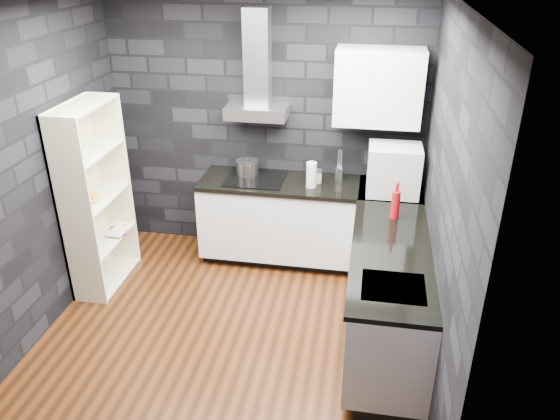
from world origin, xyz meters
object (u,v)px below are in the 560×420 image
(bookshelf, at_px, (96,198))
(glass_vase, at_px, (311,175))
(storage_jar, at_px, (317,177))
(utensil_crock, at_px, (339,174))
(red_bottle, at_px, (395,205))
(appliance_garage, at_px, (394,171))
(pot, at_px, (247,168))
(fruit_bowl, at_px, (92,198))

(bookshelf, bearing_deg, glass_vase, 16.52)
(glass_vase, bearing_deg, storage_jar, 70.36)
(storage_jar, bearing_deg, utensil_crock, 28.77)
(red_bottle, bearing_deg, bookshelf, -178.47)
(appliance_garage, bearing_deg, glass_vase, 178.53)
(pot, xyz_separation_m, utensil_crock, (0.93, 0.05, -0.02))
(pot, relative_size, fruit_bowl, 1.10)
(storage_jar, height_order, fruit_bowl, storage_jar)
(pot, height_order, appliance_garage, appliance_garage)
(storage_jar, bearing_deg, appliance_garage, -9.70)
(utensil_crock, bearing_deg, bookshelf, -158.96)
(storage_jar, bearing_deg, pot, 174.94)
(glass_vase, xyz_separation_m, red_bottle, (0.79, -0.54, 0.00))
(glass_vase, xyz_separation_m, storage_jar, (0.04, 0.12, -0.07))
(storage_jar, xyz_separation_m, appliance_garage, (0.73, -0.12, 0.17))
(pot, xyz_separation_m, fruit_bowl, (-1.27, -0.86, -0.04))
(pot, relative_size, bookshelf, 0.12)
(utensil_crock, relative_size, bookshelf, 0.07)
(glass_vase, distance_m, bookshelf, 2.04)
(glass_vase, xyz_separation_m, bookshelf, (-1.95, -0.61, -0.13))
(red_bottle, bearing_deg, storage_jar, 138.68)
(glass_vase, height_order, utensil_crock, glass_vase)
(pot, relative_size, red_bottle, 0.88)
(glass_vase, xyz_separation_m, appliance_garage, (0.77, -0.01, 0.10))
(storage_jar, distance_m, bookshelf, 2.12)
(utensil_crock, bearing_deg, storage_jar, -151.23)
(storage_jar, height_order, utensil_crock, utensil_crock)
(storage_jar, bearing_deg, fruit_bowl, -158.15)
(appliance_garage, bearing_deg, red_bottle, -89.03)
(pot, bearing_deg, fruit_bowl, -145.81)
(storage_jar, bearing_deg, glass_vase, -109.64)
(fruit_bowl, bearing_deg, storage_jar, 21.85)
(pot, bearing_deg, red_bottle, -26.15)
(utensil_crock, bearing_deg, pot, -176.85)
(bookshelf, bearing_deg, utensil_crock, 20.08)
(utensil_crock, distance_m, fruit_bowl, 2.38)
(bookshelf, bearing_deg, appliance_garage, 11.60)
(pot, relative_size, appliance_garage, 0.46)
(pot, distance_m, utensil_crock, 0.93)
(glass_vase, height_order, fruit_bowl, glass_vase)
(red_bottle, height_order, bookshelf, bookshelf)
(bookshelf, bearing_deg, red_bottle, 0.57)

